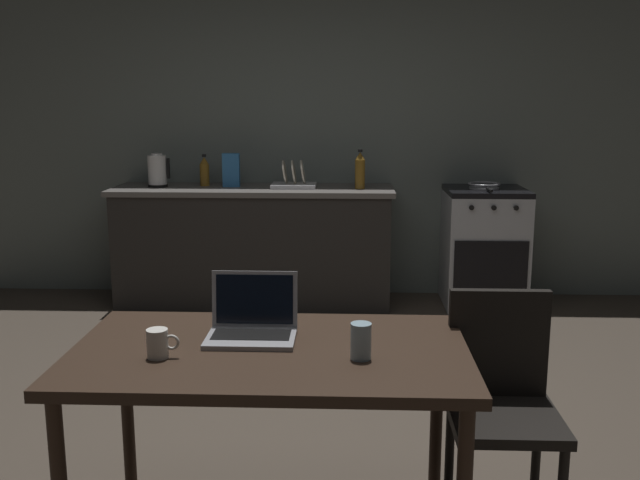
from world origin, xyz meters
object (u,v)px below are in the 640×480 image
Objects in this scene: stove_oven at (484,247)px; drinking_glass at (361,341)px; bottle at (360,170)px; dish_rack at (294,181)px; dining_table at (270,366)px; chair at (501,394)px; frying_pan at (484,186)px; electric_kettle at (157,171)px; laptop at (252,325)px; bottle_b at (204,171)px; cereal_box at (231,170)px; coffee_mug at (158,343)px.

stove_oven reaches higher than drinking_glass.
bottle is 0.52m from dish_rack.
dining_table is 1.57× the size of chair.
frying_pan reaches higher than stove_oven.
chair is 3.12m from dish_rack.
electric_kettle is at bearing 111.39° from dining_table.
electric_kettle reaches higher than laptop.
electric_kettle reaches higher than bottle_b.
dining_table is 4.09× the size of dish_rack.
drinking_glass is at bearing -73.37° from cereal_box.
bottle_b is at bearing 108.47° from chair.
stove_oven is at bearing 72.43° from drinking_glass.
laptop reaches higher than drinking_glass.
stove_oven is 3.62m from coffee_mug.
chair is 0.66m from drinking_glass.
laptop is 2.97m from bottle.
cereal_box is (-0.99, 0.07, -0.01)m from bottle.
bottle is 1.22m from bottle_b.
stove_oven is 8.19× the size of coffee_mug.
bottle is (0.43, 2.92, 0.27)m from laptop.
stove_oven is 2.25m from bottle_b.
frying_pan is 3.57m from coffee_mug.
coffee_mug reaches higher than dining_table.
chair is at bearing 12.65° from coffee_mug.
coffee_mug is at bearing -163.20° from dining_table.
electric_kettle is 1.06m from dish_rack.
dish_rack reaches higher than laptop.
dining_table is 3.19m from cereal_box.
frying_pan is (-0.02, -0.03, 0.48)m from stove_oven.
dish_rack is (0.49, -0.02, -0.08)m from cereal_box.
electric_kettle is at bearing 179.94° from stove_oven.
electric_kettle reaches higher than dining_table.
drinking_glass is (0.68, 0.02, 0.01)m from coffee_mug.
laptop is 0.94× the size of dish_rack.
cereal_box is at bearing 106.63° from drinking_glass.
electric_kettle is 0.36m from bottle_b.
coffee_mug is at bearing -178.54° from chair.
stove_oven is at bearing -2.17° from bottle_b.
laptop is 3.16m from bottle_b.
laptop is 1.30× the size of bottle_b.
cereal_box is at bearing 94.85° from coffee_mug.
coffee_mug is 0.45× the size of bottle_b.
bottle is (0.36, 3.03, 0.39)m from dining_table.
frying_pan is (0.94, 0.02, -0.12)m from bottle.
laptop is 3.19m from electric_kettle.
bottle is 1.15× the size of cereal_box.
bottle_b reaches higher than dish_rack.
frying_pan is at bearing -1.15° from dish_rack.
cereal_box is (-0.95, 3.19, 0.24)m from drinking_glass.
bottle_b is (-1.71, 3.00, 0.52)m from chair.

